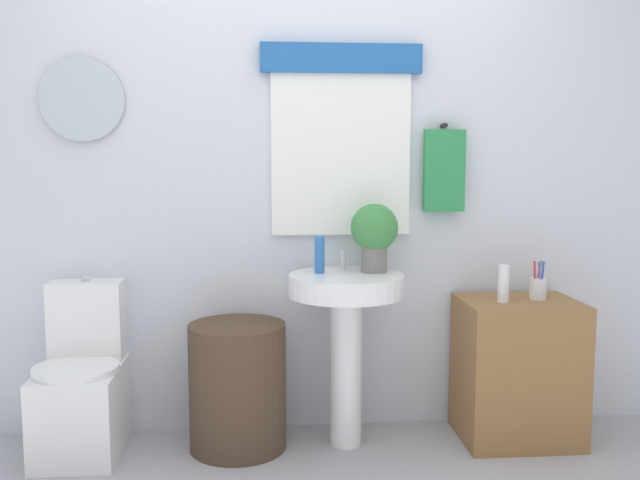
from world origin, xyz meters
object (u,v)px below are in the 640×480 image
at_px(pedestal_sink, 346,316).
at_px(potted_plant, 374,232).
at_px(laundry_hamper, 238,386).
at_px(wooden_cabinet, 517,370).
at_px(toilet, 83,387).
at_px(lotion_bottle, 504,284).
at_px(toothbrush_cup, 538,288).
at_px(soap_bottle, 320,255).

distance_m(pedestal_sink, potted_plant, 0.42).
distance_m(laundry_hamper, pedestal_sink, 0.60).
relative_size(wooden_cabinet, potted_plant, 2.10).
bearing_deg(wooden_cabinet, toilet, 178.98).
distance_m(laundry_hamper, potted_plant, 0.97).
bearing_deg(laundry_hamper, toilet, 177.07).
bearing_deg(laundry_hamper, lotion_bottle, -1.84).
distance_m(toilet, wooden_cabinet, 2.06).
xyz_separation_m(wooden_cabinet, lotion_bottle, (-0.10, -0.04, 0.43)).
distance_m(laundry_hamper, toothbrush_cup, 1.51).
height_order(laundry_hamper, toothbrush_cup, toothbrush_cup).
bearing_deg(toothbrush_cup, lotion_bottle, -162.67).
height_order(laundry_hamper, lotion_bottle, lotion_bottle).
distance_m(pedestal_sink, wooden_cabinet, 0.88).
relative_size(potted_plant, lotion_bottle, 1.83).
bearing_deg(toothbrush_cup, pedestal_sink, -178.77).
relative_size(soap_bottle, lotion_bottle, 0.99).
height_order(soap_bottle, potted_plant, potted_plant).
relative_size(toilet, potted_plant, 2.45).
relative_size(laundry_hamper, wooden_cabinet, 0.87).
bearing_deg(soap_bottle, wooden_cabinet, -3.00).
relative_size(pedestal_sink, lotion_bottle, 4.62).
bearing_deg(soap_bottle, laundry_hamper, -172.67).
relative_size(wooden_cabinet, toothbrush_cup, 3.69).
distance_m(pedestal_sink, soap_bottle, 0.31).
bearing_deg(toilet, laundry_hamper, -2.93).
distance_m(potted_plant, lotion_bottle, 0.65).
xyz_separation_m(soap_bottle, toothbrush_cup, (1.05, -0.03, -0.17)).
relative_size(laundry_hamper, potted_plant, 1.83).
bearing_deg(lotion_bottle, wooden_cabinet, 22.62).
bearing_deg(pedestal_sink, laundry_hamper, 180.00).
bearing_deg(potted_plant, soap_bottle, -177.80).
distance_m(wooden_cabinet, toothbrush_cup, 0.41).
height_order(wooden_cabinet, potted_plant, potted_plant).
height_order(pedestal_sink, wooden_cabinet, pedestal_sink).
relative_size(pedestal_sink, wooden_cabinet, 1.20).
xyz_separation_m(toilet, toothbrush_cup, (2.15, -0.02, 0.44)).
distance_m(laundry_hamper, soap_bottle, 0.73).
distance_m(soap_bottle, lotion_bottle, 0.87).
distance_m(toilet, potted_plant, 1.54).
bearing_deg(wooden_cabinet, potted_plant, 175.06).
bearing_deg(soap_bottle, potted_plant, 2.20).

